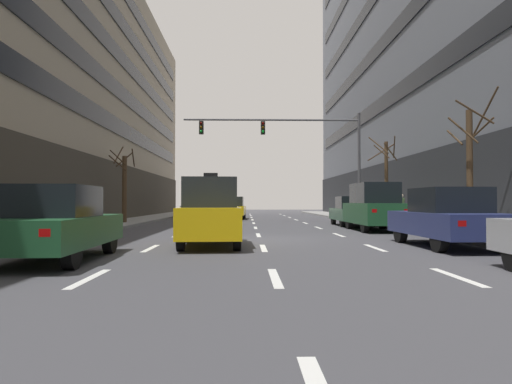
{
  "coord_description": "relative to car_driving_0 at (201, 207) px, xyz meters",
  "views": [
    {
      "loc": [
        -0.52,
        -15.85,
        1.33
      ],
      "look_at": [
        0.38,
        21.77,
        2.16
      ],
      "focal_mm": 31.37,
      "sensor_mm": 36.0,
      "label": 1
    }
  ],
  "objects": [
    {
      "name": "lane_stripe_l1_s7",
      "position": [
        1.62,
        -10.99,
        -0.84
      ],
      "size": [
        0.16,
        2.0,
        0.01
      ],
      "primitive_type": "cube",
      "color": "silver",
      "rests_on": "ground"
    },
    {
      "name": "car_parked_3",
      "position": [
        10.25,
        -19.18,
        -0.05
      ],
      "size": [
        1.9,
        4.37,
        1.63
      ],
      "color": "black",
      "rests_on": "ground"
    },
    {
      "name": "street_tree_3",
      "position": [
        12.42,
        -18.38,
        1.91
      ],
      "size": [
        1.79,
        1.88,
        4.95
      ],
      "color": "#4C3823",
      "rests_on": "sidewalk_right"
    },
    {
      "name": "lane_stripe_l2_s5",
      "position": [
        4.85,
        -20.99,
        -0.84
      ],
      "size": [
        0.16,
        2.0,
        0.01
      ],
      "primitive_type": "cube",
      "color": "silver",
      "rests_on": "ground"
    },
    {
      "name": "car_driving_0",
      "position": [
        0.0,
        0.0,
        0.0
      ],
      "size": [
        2.11,
        4.67,
        1.72
      ],
      "color": "black",
      "rests_on": "ground"
    },
    {
      "name": "lane_stripe_l1_s2",
      "position": [
        1.62,
        -35.99,
        -0.84
      ],
      "size": [
        0.16,
        2.0,
        0.01
      ],
      "primitive_type": "cube",
      "color": "silver",
      "rests_on": "ground"
    },
    {
      "name": "pedestrian_0",
      "position": [
        12.85,
        -25.1,
        0.27
      ],
      "size": [
        0.37,
        0.43,
        1.69
      ],
      "color": "brown",
      "rests_on": "sidewalk_right"
    },
    {
      "name": "lane_stripe_l2_s6",
      "position": [
        4.85,
        -15.99,
        -0.84
      ],
      "size": [
        0.16,
        2.0,
        0.01
      ],
      "primitive_type": "cube",
      "color": "silver",
      "rests_on": "ground"
    },
    {
      "name": "taxi_driving_1",
      "position": [
        3.28,
        -30.36,
        0.16
      ],
      "size": [
        1.94,
        4.27,
        2.2
      ],
      "color": "black",
      "rests_on": "ground"
    },
    {
      "name": "lane_stripe_l1_s8",
      "position": [
        1.62,
        -5.99,
        -0.84
      ],
      "size": [
        0.16,
        2.0,
        0.01
      ],
      "primitive_type": "cube",
      "color": "silver",
      "rests_on": "ground"
    },
    {
      "name": "lane_stripe_l1_s6",
      "position": [
        1.62,
        -15.99,
        -0.84
      ],
      "size": [
        0.16,
        2.0,
        0.01
      ],
      "primitive_type": "cube",
      "color": "silver",
      "rests_on": "ground"
    },
    {
      "name": "lane_stripe_l2_s8",
      "position": [
        4.85,
        -5.99,
        -0.84
      ],
      "size": [
        0.16,
        2.0,
        0.01
      ],
      "primitive_type": "cube",
      "color": "silver",
      "rests_on": "ground"
    },
    {
      "name": "lane_stripe_l2_s3",
      "position": [
        4.85,
        -30.99,
        -0.84
      ],
      "size": [
        0.16,
        2.0,
        0.01
      ],
      "primitive_type": "cube",
      "color": "silver",
      "rests_on": "ground"
    },
    {
      "name": "street_tree_2",
      "position": [
        -2.75,
        -17.57,
        1.42
      ],
      "size": [
        1.43,
        1.49,
        4.51
      ],
      "color": "#4C3823",
      "rests_on": "sidewalk_left"
    },
    {
      "name": "sidewalk_left",
      "position": [
        -3.03,
        -27.99,
        -0.78
      ],
      "size": [
        2.84,
        80.0,
        0.14
      ],
      "primitive_type": "cube",
      "color": "gray",
      "rests_on": "ground"
    },
    {
      "name": "lane_stripe_l3_s9",
      "position": [
        8.08,
        -0.99,
        -0.84
      ],
      "size": [
        0.16,
        2.0,
        0.01
      ],
      "primitive_type": "cube",
      "color": "silver",
      "rests_on": "ground"
    },
    {
      "name": "car_driving_2",
      "position": [
        0.05,
        -33.67,
        -0.01
      ],
      "size": [
        2.04,
        4.59,
        1.7
      ],
      "color": "black",
      "rests_on": "ground"
    },
    {
      "name": "lane_stripe_l1_s5",
      "position": [
        1.62,
        -20.99,
        -0.84
      ],
      "size": [
        0.16,
        2.0,
        0.01
      ],
      "primitive_type": "cube",
      "color": "silver",
      "rests_on": "ground"
    },
    {
      "name": "lane_stripe_l2_s2",
      "position": [
        4.85,
        -35.99,
        -0.84
      ],
      "size": [
        0.16,
        2.0,
        0.01
      ],
      "primitive_type": "cube",
      "color": "silver",
      "rests_on": "ground"
    },
    {
      "name": "street_tree_0",
      "position": [
        12.45,
        -27.93,
        1.8
      ],
      "size": [
        1.61,
        1.61,
        5.28
      ],
      "color": "#4C3823",
      "rests_on": "sidewalk_right"
    },
    {
      "name": "lane_stripe_l1_s4",
      "position": [
        1.62,
        -25.99,
        -0.84
      ],
      "size": [
        0.16,
        2.0,
        0.01
      ],
      "primitive_type": "cube",
      "color": "silver",
      "rests_on": "ground"
    },
    {
      "name": "lane_stripe_l2_s7",
      "position": [
        4.85,
        -10.99,
        -0.84
      ],
      "size": [
        0.16,
        2.0,
        0.01
      ],
      "primitive_type": "cube",
      "color": "silver",
      "rests_on": "ground"
    },
    {
      "name": "lane_stripe_l3_s2",
      "position": [
        8.08,
        -35.99,
        -0.84
      ],
      "size": [
        0.16,
        2.0,
        0.01
      ],
      "primitive_type": "cube",
      "color": "silver",
      "rests_on": "ground"
    },
    {
      "name": "lane_stripe_l3_s7",
      "position": [
        8.08,
        -10.99,
        -0.84
      ],
      "size": [
        0.16,
        2.0,
        0.01
      ],
      "primitive_type": "cube",
      "color": "silver",
      "rests_on": "ground"
    },
    {
      "name": "lane_stripe_l3_s4",
      "position": [
        8.08,
        -25.99,
        -0.84
      ],
      "size": [
        0.16,
        2.0,
        0.01
      ],
      "primitive_type": "cube",
      "color": "silver",
      "rests_on": "ground"
    },
    {
      "name": "lane_stripe_l1_s10",
      "position": [
        1.62,
        4.01,
        -0.84
      ],
      "size": [
        0.16,
        2.0,
        0.01
      ],
      "primitive_type": "cube",
      "color": "silver",
      "rests_on": "ground"
    },
    {
      "name": "lane_stripe_l3_s6",
      "position": [
        8.08,
        -15.99,
        -0.84
      ],
      "size": [
        0.16,
        2.0,
        0.01
      ],
      "primitive_type": "cube",
      "color": "silver",
      "rests_on": "ground"
    },
    {
      "name": "car_parked_2",
      "position": [
        10.25,
        -23.43,
        0.24
      ],
      "size": [
        1.93,
        4.54,
        2.19
      ],
      "color": "black",
      "rests_on": "ground"
    },
    {
      "name": "ground_plane",
      "position": [
        4.85,
        -27.99,
        -0.85
      ],
      "size": [
        120.0,
        120.0,
        0.0
      ],
      "primitive_type": "plane",
      "color": "#424247"
    },
    {
      "name": "lane_stripe_l3_s3",
      "position": [
        8.08,
        -30.99,
        -0.84
      ],
      "size": [
        0.16,
        2.0,
        0.01
      ],
      "primitive_type": "cube",
      "color": "silver",
      "rests_on": "ground"
    },
    {
      "name": "lane_stripe_l3_s10",
      "position": [
        8.08,
        4.01,
        -0.84
      ],
      "size": [
        0.16,
        2.0,
        0.01
      ],
      "primitive_type": "cube",
      "color": "silver",
      "rests_on": "ground"
    },
    {
      "name": "car_parked_1",
      "position": [
        10.25,
        -30.83,
        0.01
      ],
      "size": [
        1.99,
        4.66,
        1.74
      ],
      "color": "black",
      "rests_on": "ground"
    },
    {
      "name": "pedestrian_1",
      "position": [
        12.53,
        -20.58,
        0.23
      ],
      "size": [
        0.24,
        0.53,
        1.62
      ],
      "color": "black",
      "rests_on": "sidewalk_right"
    },
    {
      "name": "lane_stripe_l3_s5",
      "position": [
        8.08,
        -20.99,
        -0.84
      ],
      "size": [
        0.16,
        2.0,
        0.01
      ],
      "primitive_type": "cube",
      "color": "silver",
      "rests_on": "ground"
    },
    {
      "name": "traffic_signal_0",
      "position": [
        7.75,
        -15.14,
        4.36
      ],
      "size": [
        11.43,
        0.35,
        6.95
      ],
      "color": "#4C4C51",
      "rests_on": "sidewalk_right"
    },
    {
      "name": "sidewalk_right",
      "position": [
        12.72,
        -27.99,
        -0.78
      ],
      "size": [
        2.84,
        80.0,
        0.14
      ],
      "primitive_type": "cube",
      "color": "gray",
      "rests_on": "ground"
    },
    {
      "name": "car_driving_4",
      "position": [
        0.05,
        -5.92,
        -0.01
      ],
      "size": [
        1.97,
        4.59,
        1.71
      ],
      "color": "black",
      "rests_on": "ground"
    },
    {
      "name": "lane_stripe_l2_s4",
      "position": [
        4.85,
        -25.99,
        -0.84
      ],
      "size": [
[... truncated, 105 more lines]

